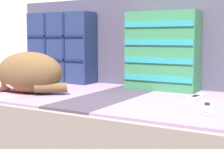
{
  "coord_description": "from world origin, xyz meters",
  "views": [
    {
      "loc": [
        0.78,
        -1.29,
        0.63
      ],
      "look_at": [
        0.02,
        0.03,
        0.47
      ],
      "focal_mm": 55.0,
      "sensor_mm": 36.0,
      "label": 1
    }
  ],
  "objects": [
    {
      "name": "throw_pillow_striped",
      "position": [
        0.13,
        0.33,
        0.56
      ],
      "size": [
        0.36,
        0.14,
        0.39
      ],
      "color": "#3D8956",
      "rests_on": "couch"
    },
    {
      "name": "sleeping_cat",
      "position": [
        -0.39,
        -0.08,
        0.46
      ],
      "size": [
        0.4,
        0.26,
        0.2
      ],
      "color": "brown",
      "rests_on": "couch"
    },
    {
      "name": "sofa_backrest",
      "position": [
        0.0,
        0.48,
        0.61
      ],
      "size": [
        1.7,
        0.14,
        0.49
      ],
      "color": "#514C60",
      "rests_on": "couch"
    },
    {
      "name": "game_remote_far",
      "position": [
        0.46,
        -0.03,
        0.38
      ],
      "size": [
        0.09,
        0.2,
        0.02
      ],
      "color": "white",
      "rests_on": "couch"
    },
    {
      "name": "throw_pillow_quilted",
      "position": [
        -0.51,
        0.33,
        0.57
      ],
      "size": [
        0.42,
        0.14,
        0.41
      ],
      "color": "navy",
      "rests_on": "couch"
    },
    {
      "name": "couch",
      "position": [
        -0.0,
        0.1,
        0.18
      ],
      "size": [
        1.74,
        0.89,
        0.37
      ],
      "color": "gray",
      "rests_on": "ground_plane"
    },
    {
      "name": "game_remote_near",
      "position": [
        0.37,
        0.13,
        0.38
      ],
      "size": [
        0.05,
        0.21,
        0.02
      ],
      "color": "white",
      "rests_on": "couch"
    }
  ]
}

